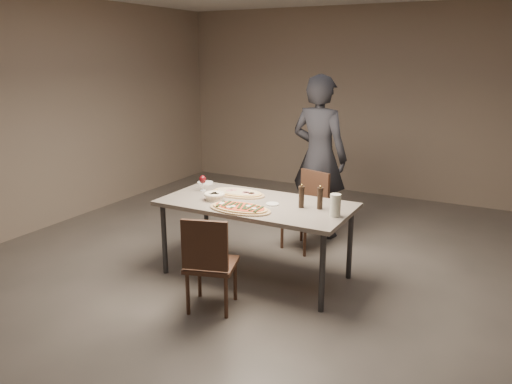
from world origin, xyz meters
The scene contains 14 objects.
room centered at (0.00, 0.00, 1.40)m, with size 7.00×7.00×7.00m.
dining_table centered at (0.00, 0.00, 0.69)m, with size 1.80×0.90×0.75m.
zucchini_pizza centered at (-0.02, -0.28, 0.77)m, with size 0.60×0.33×0.05m.
ham_pizza centered at (-0.29, 0.16, 0.77)m, with size 0.58×0.32×0.04m.
bread_basket centered at (-0.39, -0.12, 0.79)m, with size 0.20×0.20×0.07m.
oil_dish centered at (0.17, 0.00, 0.76)m, with size 0.12×0.12×0.01m.
pepper_mill_left centered at (0.61, 0.08, 0.85)m, with size 0.06×0.06×0.22m.
pepper_mill_right centered at (0.44, 0.05, 0.85)m, with size 0.06×0.06×0.22m.
carafe centered at (0.80, -0.05, 0.85)m, with size 0.09×0.09×0.20m.
wine_glass centered at (-0.68, 0.11, 0.86)m, with size 0.07×0.07×0.16m.
side_plate centered at (-0.83, 0.38, 0.76)m, with size 0.17×0.17×0.01m.
chair_near centered at (-0.01, -0.81, 0.47)m, with size 0.50×0.50×0.84m.
chair_far centered at (0.15, 0.95, 0.48)m, with size 0.51×0.51×0.86m.
diner centered at (0.09, 1.39, 0.95)m, with size 0.69×0.45×1.89m, color black.
Camera 1 is at (2.13, -3.98, 2.10)m, focal length 35.00 mm.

